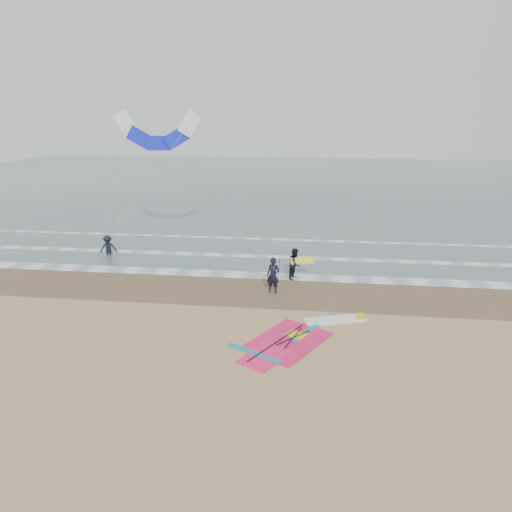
# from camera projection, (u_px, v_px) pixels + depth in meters

# --- Properties ---
(ground) EXTENTS (120.00, 120.00, 0.00)m
(ground) POSITION_uv_depth(u_px,v_px,m) (253.00, 343.00, 18.77)
(ground) COLOR tan
(ground) RESTS_ON ground
(sea_water) EXTENTS (120.00, 80.00, 0.02)m
(sea_water) POSITION_uv_depth(u_px,v_px,m) (297.00, 182.00, 64.31)
(sea_water) COLOR #47605E
(sea_water) RESTS_ON ground
(wet_sand_band) EXTENTS (120.00, 5.00, 0.01)m
(wet_sand_band) POSITION_uv_depth(u_px,v_px,m) (267.00, 290.00, 24.46)
(wet_sand_band) COLOR brown
(wet_sand_band) RESTS_ON ground
(foam_waterline) EXTENTS (120.00, 9.15, 0.02)m
(foam_waterline) POSITION_uv_depth(u_px,v_px,m) (274.00, 264.00, 28.67)
(foam_waterline) COLOR white
(foam_waterline) RESTS_ON ground
(windsurf_rig) EXTENTS (5.94, 5.63, 0.14)m
(windsurf_rig) POSITION_uv_depth(u_px,v_px,m) (302.00, 335.00, 19.34)
(windsurf_rig) COLOR white
(windsurf_rig) RESTS_ON ground
(person_standing) EXTENTS (0.79, 0.62, 1.91)m
(person_standing) POSITION_uv_depth(u_px,v_px,m) (273.00, 275.00, 23.85)
(person_standing) COLOR black
(person_standing) RESTS_ON ground
(person_walking) EXTENTS (0.96, 1.07, 1.81)m
(person_walking) POSITION_uv_depth(u_px,v_px,m) (295.00, 264.00, 25.91)
(person_walking) COLOR black
(person_walking) RESTS_ON ground
(person_wading) EXTENTS (1.27, 0.95, 1.74)m
(person_wading) POSITION_uv_depth(u_px,v_px,m) (108.00, 243.00, 30.23)
(person_wading) COLOR black
(person_wading) RESTS_ON ground
(held_pole) EXTENTS (0.17, 0.86, 1.82)m
(held_pole) POSITION_uv_depth(u_px,v_px,m) (279.00, 268.00, 23.68)
(held_pole) COLOR black
(held_pole) RESTS_ON ground
(carried_kiteboard) EXTENTS (1.30, 0.51, 0.39)m
(carried_kiteboard) POSITION_uv_depth(u_px,v_px,m) (302.00, 260.00, 25.70)
(carried_kiteboard) COLOR yellow
(carried_kiteboard) RESTS_ON ground
(surf_kite) EXTENTS (6.03, 2.78, 8.26)m
(surf_kite) POSITION_uv_depth(u_px,v_px,m) (158.00, 133.00, 30.30)
(surf_kite) COLOR white
(surf_kite) RESTS_ON ground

